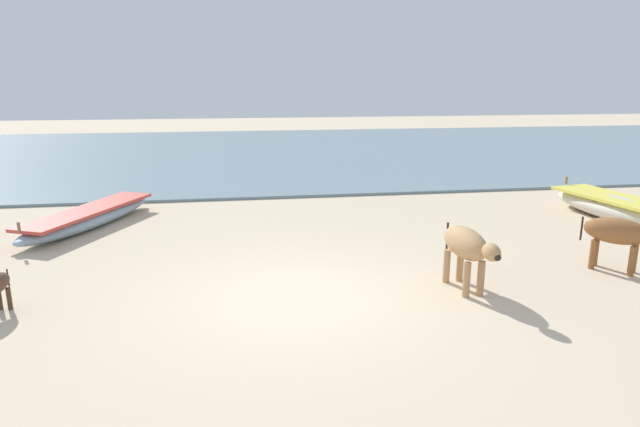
{
  "coord_description": "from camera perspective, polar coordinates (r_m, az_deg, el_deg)",
  "views": [
    {
      "loc": [
        -0.85,
        -7.72,
        3.3
      ],
      "look_at": [
        0.85,
        2.95,
        0.6
      ],
      "focal_mm": 30.32,
      "sensor_mm": 36.0,
      "label": 1
    }
  ],
  "objects": [
    {
      "name": "cow_adult_tan",
      "position": [
        8.84,
        15.23,
        -3.36
      ],
      "size": [
        0.56,
        1.57,
        1.02
      ],
      "rotation": [
        0.0,
        0.0,
        4.81
      ],
      "color": "tan",
      "rests_on": "ground"
    },
    {
      "name": "fishing_boat_2",
      "position": [
        14.75,
        28.96,
        0.53
      ],
      "size": [
        1.73,
        3.92,
        0.76
      ],
      "rotation": [
        0.0,
        0.0,
        1.73
      ],
      "color": "beige",
      "rests_on": "ground"
    },
    {
      "name": "ground",
      "position": [
        8.43,
        -2.6,
        -9.0
      ],
      "size": [
        80.0,
        80.0,
        0.0
      ],
      "primitive_type": "plane",
      "color": "beige"
    },
    {
      "name": "sea_water",
      "position": [
        25.15,
        -7.11,
        6.47
      ],
      "size": [
        60.0,
        20.0,
        0.08
      ],
      "primitive_type": "cube",
      "color": "slate",
      "rests_on": "ground"
    },
    {
      "name": "cow_second_adult_brown",
      "position": [
        10.73,
        29.07,
        -1.87
      ],
      "size": [
        1.2,
        1.24,
        0.96
      ],
      "rotation": [
        0.0,
        0.0,
        5.47
      ],
      "color": "brown",
      "rests_on": "ground"
    },
    {
      "name": "fishing_boat_3",
      "position": [
        13.4,
        -23.19,
        -0.35
      ],
      "size": [
        2.58,
        4.28,
        0.62
      ],
      "rotation": [
        0.0,
        0.0,
        4.28
      ],
      "color": "#8CA5B7",
      "rests_on": "ground"
    }
  ]
}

